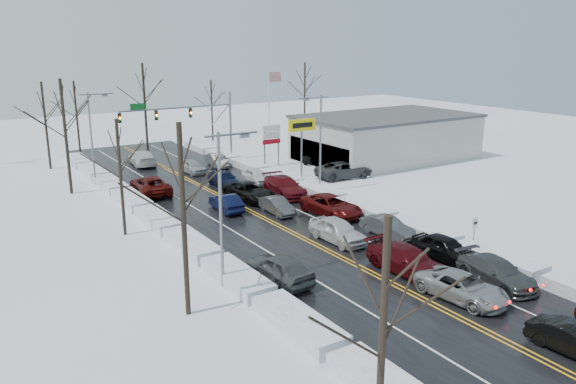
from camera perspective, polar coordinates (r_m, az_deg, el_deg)
ground at (r=40.20m, az=1.77°, el=-4.83°), size 160.00×160.00×0.00m
road_surface at (r=41.76m, az=0.21°, el=-4.04°), size 14.00×84.00×0.01m
snow_bank_left at (r=38.41m, az=-9.39°, el=-6.01°), size 1.90×72.00×0.79m
snow_bank_right at (r=46.13m, az=8.16°, el=-2.32°), size 1.90×72.00×0.79m
traffic_signal_mast at (r=64.64m, az=-9.90°, el=7.60°), size 13.28×0.39×8.00m
tires_plus_sign at (r=57.57m, az=1.41°, el=6.42°), size 3.20×0.34×6.00m
used_vehicles_sign at (r=62.83m, az=-1.69°, el=5.61°), size 2.20×0.22×4.65m
speed_limit_sign at (r=39.50m, az=18.43°, el=-3.50°), size 0.55×0.09×2.35m
flagpole at (r=71.65m, az=-1.82°, el=8.90°), size 1.87×1.20×10.00m
dealership_building at (r=67.80m, az=9.94°, el=5.53°), size 20.40×12.40×5.30m
streetlight_ne at (r=51.43m, az=3.14°, el=5.71°), size 3.20×0.25×9.00m
streetlight_sw at (r=31.27m, az=-6.56°, el=-0.58°), size 3.20×0.25×9.00m
streetlight_nw at (r=57.25m, az=-19.20°, el=5.86°), size 3.20×0.25×9.00m
tree_left_a at (r=16.97m, az=9.74°, el=-11.14°), size 3.60×3.60×9.00m
tree_left_b at (r=27.82m, az=-10.74°, el=0.83°), size 4.00×4.00×10.00m
tree_left_c at (r=41.33m, az=-16.80°, el=3.63°), size 3.40×3.40×8.50m
tree_left_d at (r=54.44m, az=-21.85°, el=7.33°), size 4.20×4.20×10.50m
tree_left_e at (r=66.33m, az=-23.55°, el=7.77°), size 3.80×3.80×9.50m
tree_far_b at (r=74.09m, az=-20.78°, el=8.42°), size 3.60×3.60×9.00m
tree_far_c at (r=74.15m, az=-14.43°, el=10.01°), size 4.40×4.40×11.00m
tree_far_d at (r=79.40m, az=-7.78°, el=9.39°), size 3.40×3.40×8.50m
tree_far_e at (r=87.66m, az=1.72°, el=10.97°), size 4.20×4.20×10.50m
queued_car_1 at (r=29.47m, az=26.87°, el=-14.42°), size 1.73×4.20×1.35m
queued_car_2 at (r=32.79m, az=17.15°, el=-10.34°), size 2.94×5.46×1.46m
queued_car_3 at (r=35.46m, az=11.90°, el=-7.98°), size 2.53×5.73×1.64m
queued_car_4 at (r=39.94m, az=5.03°, el=-5.02°), size 2.08×4.96×1.68m
queued_car_5 at (r=46.09m, az=-1.11°, el=-2.18°), size 1.57×4.09×1.33m
queued_car_6 at (r=50.06m, az=-3.93°, el=-0.81°), size 3.08×5.82×1.56m
queued_car_7 at (r=54.86m, az=-6.43°, el=0.56°), size 2.06×4.92×1.42m
queued_car_8 at (r=60.94m, az=-9.68°, el=1.91°), size 2.00×4.33×1.44m
queued_car_11 at (r=35.35m, az=20.32°, el=-8.72°), size 2.61×5.37×1.51m
queued_car_12 at (r=37.99m, az=15.58°, el=-6.63°), size 2.16×4.79×1.60m
queued_car_13 at (r=41.51m, az=10.00°, el=-4.41°), size 1.90×4.41×1.41m
queued_car_14 at (r=45.79m, az=4.42°, el=-2.34°), size 2.97×5.90×1.60m
queued_car_15 at (r=51.44m, az=-0.33°, el=-0.33°), size 2.99×6.03×1.68m
queued_car_16 at (r=55.91m, az=-3.24°, el=0.91°), size 2.01×4.34×1.44m
queued_car_17 at (r=63.59m, az=-7.13°, el=2.57°), size 2.14×4.62×1.47m
oncoming_car_0 at (r=47.05m, az=-6.27°, el=-1.91°), size 1.79×4.45×1.44m
oncoming_car_1 at (r=53.45m, az=-13.75°, el=-0.18°), size 3.41×6.37×1.70m
oncoming_car_2 at (r=66.02m, az=-14.57°, el=2.66°), size 2.88×5.99×1.68m
oncoming_car_3 at (r=33.53m, az=-0.88°, el=-9.04°), size 2.43×5.10×1.68m
parked_car_0 at (r=58.28m, az=5.70°, el=1.45°), size 6.35×3.43×1.69m
parked_car_1 at (r=62.21m, az=6.65°, el=2.30°), size 2.51×5.26×1.48m
parked_car_2 at (r=65.33m, az=1.90°, el=3.02°), size 2.59×5.10×1.66m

